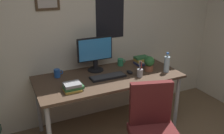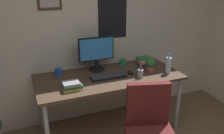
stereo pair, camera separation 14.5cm
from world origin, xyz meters
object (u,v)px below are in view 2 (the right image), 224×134
Objects in this scene: monitor at (96,52)px; computer_mouse at (130,72)px; coffee_mug_near at (122,62)px; water_bottle at (168,65)px; book_stack_right at (144,61)px; coffee_mug_far at (58,72)px; keyboard at (108,77)px; book_stack_left at (72,86)px; office_chair at (150,128)px; potted_plant at (151,64)px; pen_cup at (140,73)px.

computer_mouse is at bearing -38.54° from monitor.
water_bottle is at bearing -46.98° from coffee_mug_near.
coffee_mug_far is at bearing 177.63° from book_stack_right.
book_stack_right is at bearing 20.42° from keyboard.
book_stack_right is at bearing 19.20° from book_stack_left.
potted_plant is at bearing 60.00° from office_chair.
computer_mouse is 0.16m from pen_cup.
keyboard is 2.21× the size of potted_plant.
computer_mouse is at bearing 1.06° from keyboard.
coffee_mug_near is at bearing 42.87° from keyboard.
water_bottle is 2.18× the size of coffee_mug_near.
book_stack_right is at bearing 78.81° from potted_plant.
water_bottle is at bearing -70.65° from book_stack_right.
potted_plant is (0.61, -0.31, -0.13)m from monitor.
office_chair reaches higher than book_stack_right.
potted_plant is 1.05m from book_stack_left.
coffee_mug_far is 1.15m from potted_plant.
pen_cup is 0.44m from book_stack_right.
book_stack_right is (-0.13, 0.38, -0.06)m from water_bottle.
potted_plant reaches higher than book_stack_left.
book_stack_left is (0.06, -0.43, -0.01)m from coffee_mug_far.
coffee_mug_far is (-0.49, -0.01, -0.19)m from monitor.
pen_cup is at bearing -20.67° from keyboard.
coffee_mug_near is (-0.42, 0.45, -0.06)m from water_bottle.
coffee_mug_far is at bearing 121.60° from office_chair.
water_bottle reaches higher than computer_mouse.
pen_cup is (0.41, -0.42, -0.19)m from monitor.
water_bottle is at bearing -11.20° from keyboard.
pen_cup is 0.96× the size of book_stack_right.
coffee_mug_near reaches higher than keyboard.
monitor is (-0.17, 1.08, 0.47)m from office_chair.
keyboard is 2.04× the size of book_stack_left.
coffee_mug_near is (0.37, 0.02, -0.19)m from monitor.
computer_mouse is 0.39m from book_stack_right.
pen_cup is (0.36, -0.14, 0.04)m from keyboard.
book_stack_left is at bearing -179.81° from water_bottle.
office_chair reaches higher than coffee_mug_far.
potted_plant is (0.56, -0.03, 0.09)m from keyboard.
office_chair is 4.52× the size of book_stack_left.
potted_plant is at bearing -54.15° from coffee_mug_near.
potted_plant is 0.98× the size of pen_cup.
office_chair reaches higher than keyboard.
pen_cup is 0.95× the size of book_stack_left.
potted_plant reaches higher than computer_mouse.
monitor is at bearing 99.52° from keyboard.
potted_plant is at bearing -101.19° from book_stack_right.
coffee_mug_far reaches higher than keyboard.
coffee_mug_far is 1.16m from book_stack_right.
pen_cup is at bearing 178.28° from water_bottle.
pen_cup is at bearing -151.52° from potted_plant.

